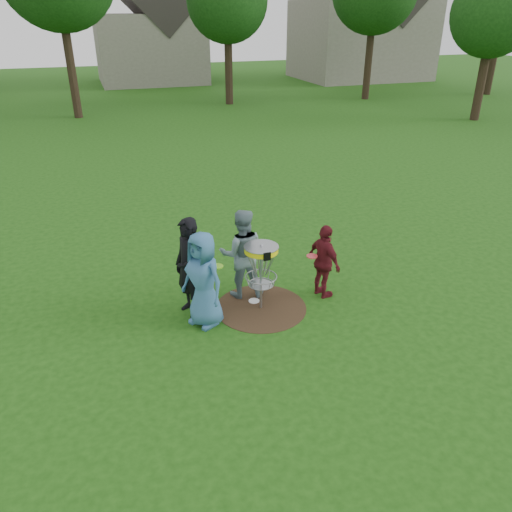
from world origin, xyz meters
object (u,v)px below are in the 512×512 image
object	(u,v)px
disc_golf_basket	(261,262)
player_grey	(242,254)
player_maroon	(324,262)
player_black	(189,268)
player_blue	(203,280)

from	to	relation	value
disc_golf_basket	player_grey	bearing A→B (deg)	106.74
player_grey	player_maroon	world-z (taller)	player_grey
player_black	disc_golf_basket	bearing A→B (deg)	55.91
player_maroon	disc_golf_basket	xyz separation A→B (m)	(-1.35, -0.04, 0.24)
player_blue	player_maroon	bearing A→B (deg)	61.56
player_black	player_maroon	world-z (taller)	player_black
disc_golf_basket	player_black	bearing A→B (deg)	167.85
player_blue	player_grey	distance (m)	1.24
player_blue	player_black	bearing A→B (deg)	168.68
player_blue	player_maroon	size ratio (longest dim) A/B	1.18
player_blue	player_grey	xyz separation A→B (m)	(0.97, 0.77, 0.01)
player_grey	player_maroon	bearing A→B (deg)	171.95
player_grey	player_maroon	distance (m)	1.66
player_black	player_grey	xyz separation A→B (m)	(1.14, 0.34, -0.05)
player_blue	player_grey	world-z (taller)	player_grey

